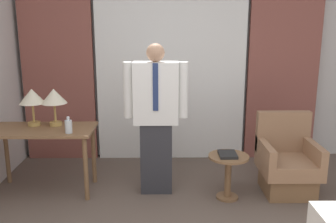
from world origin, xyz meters
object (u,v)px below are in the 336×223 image
at_px(person, 156,115).
at_px(desk, 42,138).
at_px(armchair, 287,165).
at_px(book, 228,154).
at_px(table_lamp_left, 32,98).
at_px(table_lamp_right, 54,98).
at_px(side_table, 228,169).
at_px(bottle_near_edge, 69,126).

bearing_deg(person, desk, 178.74).
xyz_separation_m(desk, armchair, (2.71, -0.04, -0.30)).
xyz_separation_m(person, armchair, (1.46, -0.01, -0.57)).
bearing_deg(book, person, 165.98).
xyz_separation_m(desk, table_lamp_left, (-0.12, 0.13, 0.43)).
bearing_deg(book, armchair, 14.03).
distance_m(table_lamp_right, side_table, 2.06).
height_order(bottle_near_edge, side_table, bottle_near_edge).
bearing_deg(desk, bottle_near_edge, -26.99).
bearing_deg(side_table, person, 166.62).
distance_m(bottle_near_edge, book, 1.69).
bearing_deg(person, bottle_near_edge, -170.89).
relative_size(desk, book, 4.76).
bearing_deg(table_lamp_right, person, -7.85).
distance_m(table_lamp_left, armchair, 2.93).
distance_m(desk, book, 2.02).
relative_size(side_table, book, 2.04).
xyz_separation_m(desk, book, (2.01, -0.22, -0.12)).
bearing_deg(bottle_near_edge, table_lamp_right, 126.10).
bearing_deg(table_lamp_left, table_lamp_right, 0.00).
bearing_deg(bottle_near_edge, book, -1.48).
bearing_deg(bottle_near_edge, person, 9.11).
distance_m(table_lamp_left, book, 2.22).
bearing_deg(person, book, -14.02).
xyz_separation_m(armchair, book, (-0.70, -0.17, 0.19)).
bearing_deg(bottle_near_edge, desk, 153.01).
bearing_deg(table_lamp_right, side_table, -10.12).
bearing_deg(person, side_table, -13.38).
height_order(person, book, person).
distance_m(table_lamp_right, book, 1.99).
height_order(table_lamp_right, person, person).
distance_m(table_lamp_left, person, 1.39).
relative_size(table_lamp_right, book, 1.74).
height_order(table_lamp_left, side_table, table_lamp_left).
bearing_deg(armchair, bottle_near_edge, -176.82).
distance_m(table_lamp_right, bottle_near_edge, 0.45).
relative_size(armchair, book, 3.65).
distance_m(person, book, 0.87).
distance_m(bottle_near_edge, side_table, 1.75).
height_order(table_lamp_left, armchair, table_lamp_left).
distance_m(desk, armchair, 2.72).
xyz_separation_m(table_lamp_right, book, (1.89, -0.34, -0.55)).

